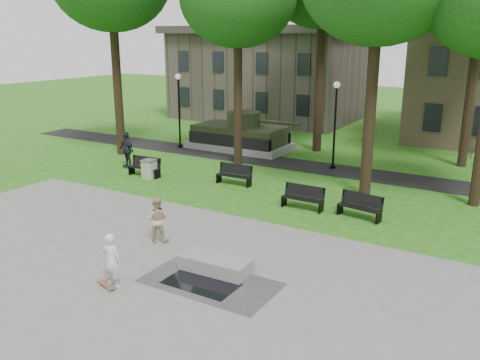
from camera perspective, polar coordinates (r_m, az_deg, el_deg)
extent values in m
plane|color=#1B5714|center=(18.24, -5.26, -6.89)|extent=(120.00, 120.00, 0.00)
cube|color=gray|center=(14.92, -16.93, -13.00)|extent=(22.00, 16.00, 0.02)
cube|color=black|center=(28.29, 9.19, 1.31)|extent=(44.00, 2.60, 0.01)
cube|color=#4C443D|center=(45.32, 3.30, 11.55)|extent=(15.00, 10.00, 7.20)
cylinder|color=black|center=(31.60, -13.63, 10.83)|extent=(0.52, 0.52, 8.96)
cylinder|color=black|center=(28.22, -0.23, 9.73)|extent=(0.48, 0.48, 8.00)
cylinder|color=black|center=(23.13, 14.47, 8.25)|extent=(0.50, 0.50, 8.32)
cylinder|color=black|center=(31.95, 8.94, 11.42)|extent=(0.54, 0.54, 9.28)
cylinder|color=black|center=(30.32, 24.50, 9.36)|extent=(0.50, 0.50, 8.64)
cylinder|color=black|center=(33.02, -6.84, 7.38)|extent=(0.12, 0.12, 4.40)
sphere|color=silver|center=(32.76, -6.98, 11.45)|extent=(0.36, 0.36, 0.36)
cylinder|color=black|center=(33.40, -6.72, 3.78)|extent=(0.32, 0.32, 0.16)
cylinder|color=black|center=(27.93, 10.58, 5.66)|extent=(0.12, 0.12, 4.40)
sphere|color=silver|center=(27.61, 10.83, 10.46)|extent=(0.36, 0.36, 0.36)
cylinder|color=black|center=(28.37, 10.36, 1.45)|extent=(0.32, 0.32, 0.16)
cube|color=gray|center=(32.81, -0.04, 3.89)|extent=(6.50, 3.40, 0.40)
cube|color=#272F18|center=(32.66, -0.04, 5.17)|extent=(5.80, 2.80, 1.10)
cube|color=black|center=(31.57, -1.31, 4.42)|extent=(5.80, 0.35, 0.70)
cube|color=black|center=(33.84, 1.14, 5.21)|extent=(5.80, 0.35, 0.70)
cylinder|color=#272F18|center=(32.34, 0.42, 6.86)|extent=(2.10, 2.10, 0.90)
cylinder|color=#272F18|center=(31.24, 4.07, 6.50)|extent=(3.20, 0.18, 0.18)
cube|color=black|center=(15.28, -4.42, -11.52)|extent=(2.20, 1.20, 0.00)
cube|color=gray|center=(15.93, -2.74, -9.38)|extent=(2.24, 1.09, 0.45)
cube|color=brown|center=(15.55, -14.78, -11.38)|extent=(0.80, 0.43, 0.07)
imported|color=silver|center=(15.19, -14.21, -8.73)|extent=(0.63, 0.44, 1.64)
imported|color=tan|center=(18.08, -9.31, -4.38)|extent=(0.98, 0.89, 1.64)
imported|color=#1F2329|center=(28.64, -12.61, 3.34)|extent=(1.25, 0.74, 1.99)
cube|color=black|center=(26.73, -10.71, 1.35)|extent=(1.81, 0.51, 0.05)
cube|color=black|center=(26.81, -10.43, 2.08)|extent=(1.80, 0.22, 0.50)
cube|color=black|center=(27.34, -12.02, 1.12)|extent=(0.08, 0.45, 0.45)
cube|color=black|center=(26.24, -9.29, 0.64)|extent=(0.08, 0.45, 0.45)
cube|color=black|center=(24.77, -0.70, 0.48)|extent=(1.81, 0.51, 0.05)
cube|color=black|center=(24.88, -0.44, 1.26)|extent=(1.80, 0.22, 0.50)
cube|color=black|center=(25.27, -2.34, 0.25)|extent=(0.08, 0.45, 0.45)
cube|color=black|center=(24.41, 1.00, -0.30)|extent=(0.08, 0.45, 0.45)
cube|color=black|center=(21.45, 7.03, -2.12)|extent=(1.80, 0.45, 0.05)
cube|color=black|center=(21.55, 7.30, -1.20)|extent=(1.80, 0.15, 0.50)
cube|color=black|center=(21.86, 4.98, -2.33)|extent=(0.06, 0.45, 0.45)
cube|color=black|center=(21.21, 9.11, -3.05)|extent=(0.06, 0.45, 0.45)
cube|color=black|center=(20.77, 13.25, -3.04)|extent=(1.85, 0.74, 0.05)
cube|color=black|center=(20.88, 13.49, -2.09)|extent=(1.80, 0.44, 0.50)
cube|color=black|center=(21.09, 11.02, -3.26)|extent=(0.13, 0.45, 0.45)
cube|color=black|center=(20.62, 15.45, -4.00)|extent=(0.13, 0.45, 0.45)
cube|color=#A49987|center=(26.35, -10.14, 1.17)|extent=(0.65, 0.65, 0.90)
cube|color=#4C4C4C|center=(26.24, -10.19, 2.19)|extent=(0.72, 0.72, 0.06)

